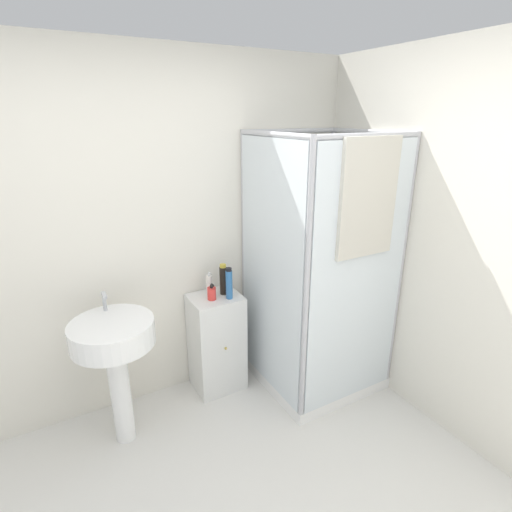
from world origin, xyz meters
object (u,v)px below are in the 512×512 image
object	(u,v)px
shampoo_bottle_tall_black	(223,280)
lotion_bottle_white	(209,285)
soap_dispenser	(212,293)
shampoo_bottle_blue	(229,284)
sink	(114,348)

from	to	relation	value
shampoo_bottle_tall_black	lotion_bottle_white	bearing A→B (deg)	156.19
soap_dispenser	shampoo_bottle_blue	size ratio (longest dim) A/B	0.52
soap_dispenser	shampoo_bottle_tall_black	size ratio (longest dim) A/B	0.53
sink	shampoo_bottle_blue	world-z (taller)	shampoo_bottle_blue
shampoo_bottle_tall_black	sink	bearing A→B (deg)	-165.51
sink	lotion_bottle_white	xyz separation A→B (m)	(0.76, 0.26, 0.16)
sink	soap_dispenser	distance (m)	0.77
lotion_bottle_white	sink	bearing A→B (deg)	-160.80
sink	shampoo_bottle_tall_black	bearing A→B (deg)	14.49
shampoo_bottle_blue	soap_dispenser	bearing A→B (deg)	159.33
soap_dispenser	sink	bearing A→B (deg)	-166.76
sink	soap_dispenser	world-z (taller)	sink
soap_dispenser	shampoo_bottle_tall_black	distance (m)	0.14
sink	lotion_bottle_white	size ratio (longest dim) A/B	5.53
soap_dispenser	shampoo_bottle_blue	bearing A→B (deg)	-20.67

